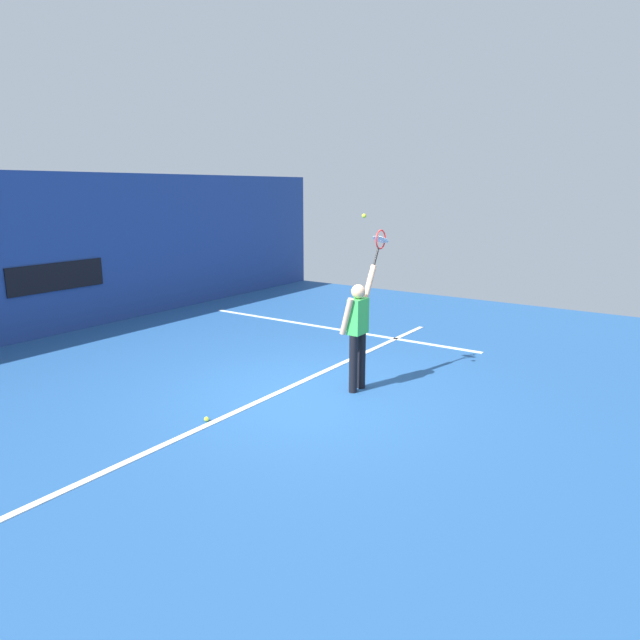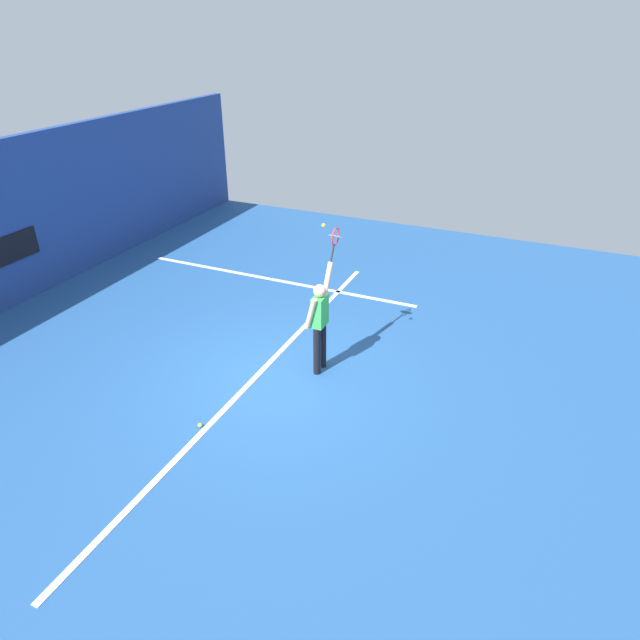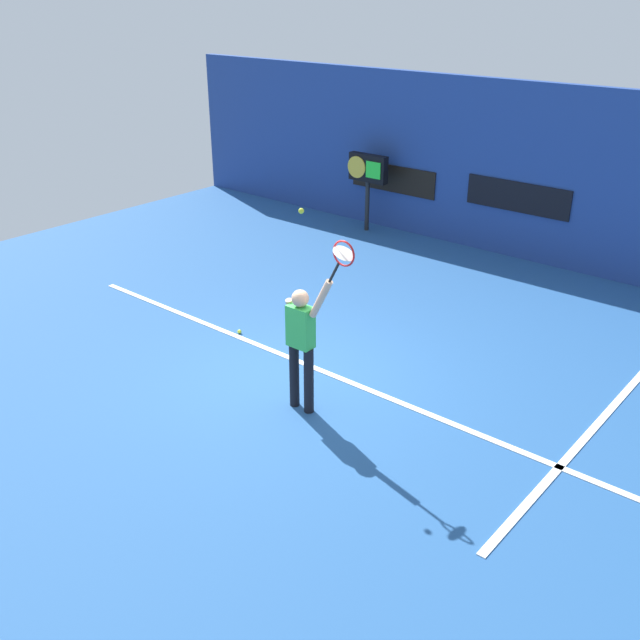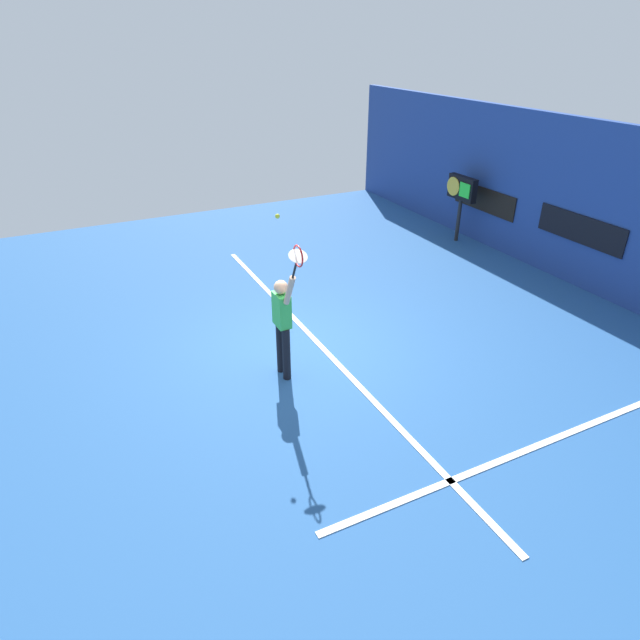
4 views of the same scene
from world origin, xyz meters
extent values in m
plane|color=#23518C|center=(0.00, 0.00, 0.00)|extent=(18.00, 18.00, 0.00)
cube|color=navy|center=(0.00, 6.73, 1.73)|extent=(18.00, 0.20, 3.46)
cube|color=black|center=(0.00, 6.61, 1.26)|extent=(2.20, 0.03, 0.60)
cube|color=black|center=(-3.00, 6.61, 1.15)|extent=(2.20, 0.03, 0.60)
cube|color=white|center=(0.00, 0.38, 0.01)|extent=(10.00, 0.10, 0.01)
cube|color=white|center=(3.72, 2.00, 0.01)|extent=(0.10, 7.00, 0.01)
cylinder|color=black|center=(0.44, -0.56, 0.46)|extent=(0.13, 0.13, 0.92)
cylinder|color=black|center=(0.69, -0.56, 0.46)|extent=(0.13, 0.13, 0.92)
cube|color=green|center=(0.56, -0.56, 1.20)|extent=(0.34, 0.20, 0.55)
sphere|color=#D8A884|center=(0.56, -0.56, 1.58)|extent=(0.22, 0.22, 0.22)
cylinder|color=#D8A884|center=(0.89, -0.56, 1.67)|extent=(0.35, 0.09, 0.56)
cylinder|color=#D8A884|center=(0.36, -0.48, 1.22)|extent=(0.09, 0.23, 0.58)
cylinder|color=black|center=(1.10, -0.56, 2.06)|extent=(0.17, 0.03, 0.28)
torus|color=red|center=(1.23, -0.56, 2.32)|extent=(0.42, 0.02, 0.42)
cylinder|color=silver|center=(1.23, -0.56, 2.32)|extent=(0.24, 0.27, 0.13)
sphere|color=#CCE033|center=(0.63, -0.60, 2.71)|extent=(0.07, 0.07, 0.07)
cylinder|color=black|center=(-3.35, 6.15, 0.56)|extent=(0.10, 0.10, 1.12)
cube|color=black|center=(-3.35, 6.15, 1.42)|extent=(0.95, 0.18, 0.60)
cylinder|color=gold|center=(-3.60, 6.05, 1.42)|extent=(0.48, 0.02, 0.48)
cube|color=#26D833|center=(-3.14, 6.05, 1.42)|extent=(0.38, 0.02, 0.36)
sphere|color=#CCE033|center=(-1.69, 0.49, 0.03)|extent=(0.07, 0.07, 0.07)
camera|label=1|loc=(-6.88, -4.97, 3.12)|focal=32.32mm
camera|label=2|loc=(-7.39, -4.10, 5.71)|focal=32.11mm
camera|label=3|loc=(6.01, -6.69, 5.10)|focal=40.60mm
camera|label=4|loc=(7.51, -3.33, 5.01)|focal=30.34mm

